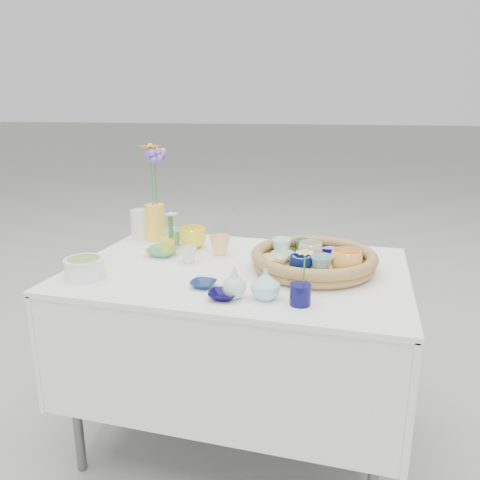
% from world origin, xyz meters
% --- Properties ---
extents(ground, '(80.00, 80.00, 0.00)m').
position_xyz_m(ground, '(0.00, 0.00, 0.00)').
color(ground, gray).
extents(display_table, '(1.26, 0.86, 0.77)m').
position_xyz_m(display_table, '(0.00, 0.00, 0.00)').
color(display_table, white).
rests_on(display_table, ground).
extents(wicker_tray, '(0.47, 0.47, 0.08)m').
position_xyz_m(wicker_tray, '(0.28, 0.05, 0.80)').
color(wicker_tray, olive).
rests_on(wicker_tray, display_table).
extents(tray_ceramic_0, '(0.16, 0.16, 0.04)m').
position_xyz_m(tray_ceramic_0, '(0.32, 0.21, 0.80)').
color(tray_ceramic_0, '#090450').
rests_on(tray_ceramic_0, wicker_tray).
extents(tray_ceramic_1, '(0.12, 0.12, 0.03)m').
position_xyz_m(tray_ceramic_1, '(0.41, 0.14, 0.80)').
color(tray_ceramic_1, '#120D4C').
rests_on(tray_ceramic_1, wicker_tray).
extents(tray_ceramic_2, '(0.14, 0.14, 0.09)m').
position_xyz_m(tray_ceramic_2, '(0.40, -0.02, 0.83)').
color(tray_ceramic_2, '#FAAF49').
rests_on(tray_ceramic_2, wicker_tray).
extents(tray_ceramic_3, '(0.11, 0.11, 0.03)m').
position_xyz_m(tray_ceramic_3, '(0.25, 0.06, 0.80)').
color(tray_ceramic_3, '#4F986A').
rests_on(tray_ceramic_3, wicker_tray).
extents(tray_ceramic_4, '(0.08, 0.08, 0.06)m').
position_xyz_m(tray_ceramic_4, '(0.24, -0.04, 0.81)').
color(tray_ceramic_4, '#86AD96').
rests_on(tray_ceramic_4, wicker_tray).
extents(tray_ceramic_5, '(0.10, 0.10, 0.03)m').
position_xyz_m(tray_ceramic_5, '(0.16, 0.09, 0.80)').
color(tray_ceramic_5, '#B2E5DF').
rests_on(tray_ceramic_5, wicker_tray).
extents(tray_ceramic_6, '(0.09, 0.09, 0.07)m').
position_xyz_m(tray_ceramic_6, '(0.14, 0.13, 0.82)').
color(tray_ceramic_6, '#B1F6D7').
rests_on(tray_ceramic_6, wicker_tray).
extents(tray_ceramic_7, '(0.12, 0.12, 0.07)m').
position_xyz_m(tray_ceramic_7, '(0.26, 0.10, 0.82)').
color(tray_ceramic_7, beige).
rests_on(tray_ceramic_7, wicker_tray).
extents(tray_ceramic_8, '(0.14, 0.14, 0.03)m').
position_xyz_m(tray_ceramic_8, '(0.35, 0.18, 0.80)').
color(tray_ceramic_8, '#92ADD7').
rests_on(tray_ceramic_8, wicker_tray).
extents(tray_ceramic_9, '(0.10, 0.10, 0.07)m').
position_xyz_m(tray_ceramic_9, '(0.24, -0.05, 0.82)').
color(tray_ceramic_9, '#07144A').
rests_on(tray_ceramic_9, wicker_tray).
extents(tray_ceramic_10, '(0.13, 0.13, 0.03)m').
position_xyz_m(tray_ceramic_10, '(0.13, 0.02, 0.80)').
color(tray_ceramic_10, '#FFCC85').
rests_on(tray_ceramic_10, wicker_tray).
extents(tray_ceramic_11, '(0.10, 0.10, 0.07)m').
position_xyz_m(tray_ceramic_11, '(0.32, -0.05, 0.82)').
color(tray_ceramic_11, '#78B2AB').
rests_on(tray_ceramic_11, wicker_tray).
extents(tray_ceramic_12, '(0.07, 0.07, 0.06)m').
position_xyz_m(tray_ceramic_12, '(0.22, 0.20, 0.81)').
color(tray_ceramic_12, '#417F54').
rests_on(tray_ceramic_12, wicker_tray).
extents(loose_ceramic_0, '(0.14, 0.14, 0.09)m').
position_xyz_m(loose_ceramic_0, '(-0.26, 0.21, 0.81)').
color(loose_ceramic_0, yellow).
rests_on(loose_ceramic_0, display_table).
extents(loose_ceramic_1, '(0.09, 0.09, 0.08)m').
position_xyz_m(loose_ceramic_1, '(-0.12, 0.14, 0.81)').
color(loose_ceramic_1, '#FFC16F').
rests_on(loose_ceramic_1, display_table).
extents(loose_ceramic_2, '(0.13, 0.13, 0.03)m').
position_xyz_m(loose_ceramic_2, '(-0.35, 0.07, 0.78)').
color(loose_ceramic_2, '#569D63').
rests_on(loose_ceramic_2, display_table).
extents(loose_ceramic_3, '(0.09, 0.09, 0.06)m').
position_xyz_m(loose_ceramic_3, '(-0.21, 0.01, 0.80)').
color(loose_ceramic_3, silver).
rests_on(loose_ceramic_3, display_table).
extents(loose_ceramic_4, '(0.09, 0.09, 0.02)m').
position_xyz_m(loose_ceramic_4, '(-0.06, -0.23, 0.78)').
color(loose_ceramic_4, navy).
rests_on(loose_ceramic_4, display_table).
extents(loose_ceramic_5, '(0.10, 0.10, 0.08)m').
position_xyz_m(loose_ceramic_5, '(-0.36, 0.22, 0.80)').
color(loose_ceramic_5, '#84C4A4').
rests_on(loose_ceramic_5, display_table).
extents(loose_ceramic_6, '(0.10, 0.10, 0.02)m').
position_xyz_m(loose_ceramic_6, '(0.03, -0.31, 0.78)').
color(loose_ceramic_6, '#060135').
rests_on(loose_ceramic_6, display_table).
extents(fluted_bowl, '(0.18, 0.18, 0.07)m').
position_xyz_m(fluted_bowl, '(-0.51, -0.25, 0.80)').
color(fluted_bowl, white).
rests_on(fluted_bowl, display_table).
extents(bud_vase_paleblue, '(0.08, 0.08, 0.12)m').
position_xyz_m(bud_vase_paleblue, '(0.07, -0.29, 0.82)').
color(bud_vase_paleblue, silver).
rests_on(bud_vase_paleblue, display_table).
extents(bud_vase_seafoam, '(0.12, 0.12, 0.10)m').
position_xyz_m(bud_vase_seafoam, '(0.16, -0.27, 0.82)').
color(bud_vase_seafoam, '#9DD8D1').
rests_on(bud_vase_seafoam, display_table).
extents(bud_vase_cobalt, '(0.08, 0.08, 0.07)m').
position_xyz_m(bud_vase_cobalt, '(0.28, -0.29, 0.80)').
color(bud_vase_cobalt, '#0A0940').
rests_on(bud_vase_cobalt, display_table).
extents(single_daisy, '(0.07, 0.07, 0.12)m').
position_xyz_m(single_daisy, '(0.29, -0.27, 0.88)').
color(single_daisy, silver).
rests_on(single_daisy, bud_vase_cobalt).
extents(tall_vase_yellow, '(0.11, 0.11, 0.17)m').
position_xyz_m(tall_vase_yellow, '(-0.47, 0.28, 0.85)').
color(tall_vase_yellow, yellow).
rests_on(tall_vase_yellow, display_table).
extents(gerbera, '(0.13, 0.13, 0.28)m').
position_xyz_m(gerbera, '(-0.48, 0.27, 1.06)').
color(gerbera, orange).
rests_on(gerbera, tall_vase_yellow).
extents(hydrangea, '(0.09, 0.09, 0.30)m').
position_xyz_m(hydrangea, '(-0.47, 0.29, 1.04)').
color(hydrangea, '#6447A7').
rests_on(hydrangea, tall_vase_yellow).
extents(white_pitcher, '(0.14, 0.10, 0.13)m').
position_xyz_m(white_pitcher, '(-0.56, 0.30, 0.83)').
color(white_pitcher, silver).
rests_on(white_pitcher, display_table).
extents(daisy_cup, '(0.07, 0.07, 0.07)m').
position_xyz_m(daisy_cup, '(-0.34, 0.10, 0.80)').
color(daisy_cup, yellow).
rests_on(daisy_cup, display_table).
extents(daisy_posy, '(0.09, 0.09, 0.15)m').
position_xyz_m(daisy_posy, '(-0.33, 0.10, 0.90)').
color(daisy_posy, white).
rests_on(daisy_posy, daisy_cup).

